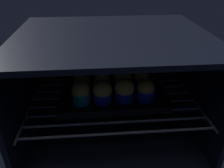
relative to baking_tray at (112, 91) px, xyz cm
name	(u,v)px	position (x,y,z in cm)	size (l,w,h in cm)	color
oven_cavity	(111,82)	(0.00, 2.47, 2.31)	(59.00, 47.00, 37.00)	black
oven_rack	(112,96)	(0.00, -1.78, -1.09)	(54.80, 42.00, 0.80)	#444756
baking_tray	(112,91)	(0.00, 0.00, 0.00)	(34.63, 27.68, 2.20)	black
muffin_row0_col0	(81,93)	(-10.29, -7.09, 4.12)	(5.68, 5.68, 7.69)	#0C8C84
muffin_row0_col1	(102,92)	(-3.61, -6.90, 3.99)	(6.05, 6.05, 7.41)	#1928B7
muffin_row0_col2	(124,90)	(3.34, -6.93, 4.13)	(6.14, 6.14, 7.60)	#1928B7
muffin_row0_col3	(146,90)	(10.18, -7.02, 3.81)	(5.67, 5.67, 7.00)	#1928B7
muffin_row1_col0	(82,82)	(-10.15, -0.19, 3.90)	(5.67, 5.67, 7.25)	red
muffin_row1_col1	(102,82)	(-3.47, -0.20, 3.80)	(5.67, 5.67, 7.00)	#1928B7
muffin_row1_col2	(122,79)	(3.65, 0.37, 4.11)	(6.07, 6.07, 7.71)	#1928B7
muffin_row1_col3	(141,80)	(10.14, 0.04, 3.95)	(5.68, 5.68, 7.83)	#7A238C
muffin_row2_col0	(81,73)	(-10.60, 6.56, 4.00)	(6.05, 6.05, 7.34)	#1928B7
muffin_row2_col1	(101,73)	(-3.58, 6.78, 3.80)	(5.67, 5.67, 7.08)	#1928B7
muffin_row2_col2	(119,72)	(3.32, 6.60, 3.89)	(6.11, 6.11, 7.42)	#7A238C
muffin_row2_col3	(138,71)	(10.16, 6.89, 3.91)	(5.96, 5.96, 7.10)	#0C8C84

